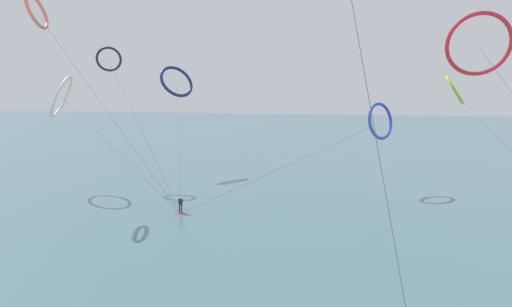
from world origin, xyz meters
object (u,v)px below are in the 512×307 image
at_px(kite_crimson, 479,44).
at_px(kite_charcoal, 109,59).
at_px(kite_navy, 177,82).
at_px(kite_lime, 455,90).
at_px(surfer_magenta, 181,206).
at_px(kite_cobalt, 380,121).
at_px(kite_coral, 37,11).
at_px(kite_ivory, 61,96).

relative_size(kite_crimson, kite_charcoal, 1.02).
height_order(kite_navy, kite_lime, kite_navy).
bearing_deg(kite_charcoal, kite_navy, -153.00).
bearing_deg(kite_lime, surfer_magenta, 130.57).
bearing_deg(surfer_magenta, kite_cobalt, -124.85).
bearing_deg(kite_coral, kite_cobalt, -84.62).
distance_m(kite_cobalt, kite_coral, 39.33).
height_order(surfer_magenta, kite_crimson, kite_crimson).
height_order(kite_ivory, kite_cobalt, kite_ivory).
distance_m(kite_charcoal, kite_lime, 42.11).
xyz_separation_m(kite_lime, kite_coral, (-43.54, -12.98, 7.98)).
bearing_deg(kite_ivory, kite_coral, -5.67).
distance_m(kite_ivory, kite_coral, 10.28).
distance_m(kite_charcoal, kite_cobalt, 34.67).
relative_size(surfer_magenta, kite_navy, 0.07).
distance_m(kite_navy, kite_coral, 20.87).
distance_m(kite_ivory, kite_cobalt, 38.03).
height_order(kite_navy, kite_ivory, kite_navy).
height_order(kite_navy, kite_cobalt, kite_navy).
bearing_deg(kite_ivory, surfer_magenta, 44.84).
xyz_separation_m(surfer_magenta, kite_charcoal, (-14.10, 11.60, 15.19)).
xyz_separation_m(kite_navy, kite_coral, (-7.33, -18.33, 6.77)).
bearing_deg(kite_navy, kite_cobalt, -66.90).
xyz_separation_m(surfer_magenta, kite_lime, (27.74, 14.45, 11.34)).
distance_m(kite_navy, kite_charcoal, 10.29).
distance_m(kite_cobalt, kite_lime, 8.88).
height_order(kite_crimson, kite_coral, kite_coral).
bearing_deg(kite_cobalt, kite_charcoal, 133.96).
height_order(surfer_magenta, kite_cobalt, kite_cobalt).
relative_size(kite_lime, kite_coral, 1.83).
relative_size(kite_ivory, kite_cobalt, 0.92).
distance_m(kite_navy, kite_crimson, 40.37).
bearing_deg(kite_lime, kite_charcoal, 106.95).
xyz_separation_m(kite_charcoal, kite_ivory, (-3.45, -5.01, -4.61)).
height_order(kite_lime, kite_coral, kite_coral).
bearing_deg(kite_ivory, kite_lime, 75.27).
bearing_deg(kite_crimson, kite_lime, -99.45).
bearing_deg(kite_navy, kite_charcoal, -179.34).
bearing_deg(surfer_magenta, kite_navy, -46.79).
xyz_separation_m(kite_crimson, kite_lime, (2.63, 16.94, -3.33)).
relative_size(kite_charcoal, kite_coral, 0.80).
distance_m(kite_crimson, kite_lime, 17.47).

